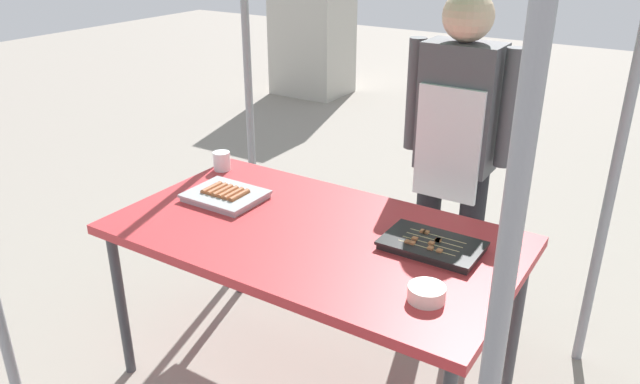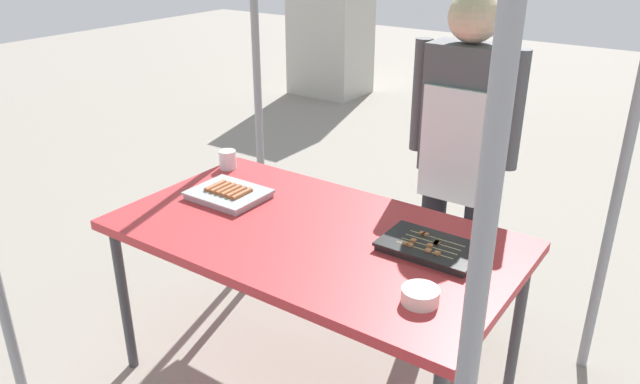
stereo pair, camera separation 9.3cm
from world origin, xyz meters
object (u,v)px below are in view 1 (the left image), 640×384
at_px(tray_grilled_sausages, 225,195).
at_px(condiment_bowl, 427,293).
at_px(stall_table, 313,243).
at_px(drink_cup_near_edge, 222,161).
at_px(neighbor_stall_right, 312,10).
at_px(vendor_woman, 456,139).
at_px(tray_meat_skewers, 432,245).

bearing_deg(tray_grilled_sausages, condiment_bowl, -13.40).
height_order(stall_table, condiment_bowl, condiment_bowl).
xyz_separation_m(tray_grilled_sausages, drink_cup_near_edge, (-0.25, 0.26, 0.03)).
xyz_separation_m(stall_table, neighbor_stall_right, (-2.75, 4.19, 0.26)).
bearing_deg(neighbor_stall_right, drink_cup_near_edge, -62.57).
bearing_deg(vendor_woman, condiment_bowl, 106.78).
relative_size(vendor_woman, neighbor_stall_right, 0.85).
bearing_deg(drink_cup_near_edge, stall_table, -22.60).
height_order(tray_grilled_sausages, tray_meat_skewers, tray_grilled_sausages).
bearing_deg(vendor_woman, tray_meat_skewers, 105.06).
distance_m(tray_grilled_sausages, tray_meat_skewers, 0.95).
height_order(tray_meat_skewers, neighbor_stall_right, neighbor_stall_right).
bearing_deg(tray_grilled_sausages, neighbor_stall_right, 118.61).
xyz_separation_m(tray_grilled_sausages, neighbor_stall_right, (-2.26, 4.15, 0.18)).
xyz_separation_m(tray_meat_skewers, condiment_bowl, (0.12, -0.32, 0.01)).
distance_m(tray_meat_skewers, vendor_woman, 0.72).
distance_m(stall_table, vendor_woman, 0.87).
xyz_separation_m(stall_table, tray_grilled_sausages, (-0.49, 0.05, 0.07)).
relative_size(condiment_bowl, drink_cup_near_edge, 1.34).
height_order(stall_table, drink_cup_near_edge, drink_cup_near_edge).
xyz_separation_m(condiment_bowl, vendor_woman, (-0.30, 0.99, 0.18)).
relative_size(stall_table, vendor_woman, 0.99).
relative_size(tray_meat_skewers, neighbor_stall_right, 0.19).
bearing_deg(tray_meat_skewers, neighbor_stall_right, 128.18).
bearing_deg(stall_table, drink_cup_near_edge, 157.40).
height_order(tray_meat_skewers, condiment_bowl, condiment_bowl).
relative_size(tray_meat_skewers, vendor_woman, 0.23).
bearing_deg(drink_cup_near_edge, condiment_bowl, -21.46).
relative_size(stall_table, tray_grilled_sausages, 4.97).
xyz_separation_m(condiment_bowl, drink_cup_near_edge, (-1.31, 0.51, 0.02)).
bearing_deg(tray_grilled_sausages, stall_table, -5.25).
xyz_separation_m(condiment_bowl, neighbor_stall_right, (-3.33, 4.40, 0.18)).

